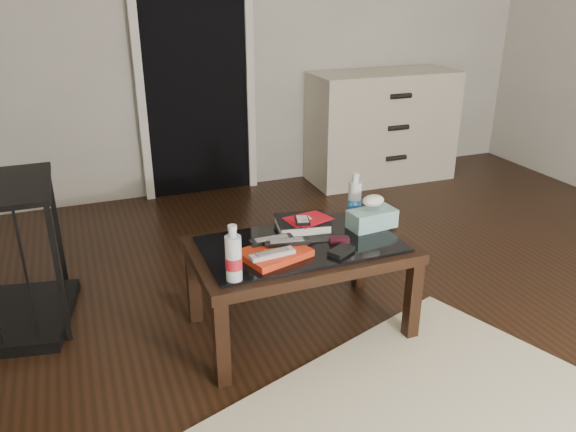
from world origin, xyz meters
name	(u,v)px	position (x,y,z in m)	size (l,w,h in m)	color
ground	(414,352)	(0.00, 0.00, 0.00)	(5.00, 5.00, 0.00)	black
doorway	(195,61)	(-0.40, 2.47, 1.02)	(0.90, 0.08, 2.07)	black
coffee_table	(301,255)	(-0.41, 0.37, 0.40)	(1.00, 0.60, 0.46)	black
dresser	(381,127)	(1.09, 2.23, 0.45)	(1.21, 0.54, 0.90)	beige
magazines	(275,253)	(-0.57, 0.29, 0.48)	(0.28, 0.21, 0.03)	red
remote_silver	(272,254)	(-0.60, 0.24, 0.50)	(0.20, 0.05, 0.02)	silver
remote_black_front	(287,242)	(-0.50, 0.32, 0.50)	(0.20, 0.05, 0.02)	black
remote_black_back	(272,240)	(-0.56, 0.37, 0.50)	(0.20, 0.05, 0.02)	black
textbook	(302,223)	(-0.34, 0.53, 0.48)	(0.25, 0.20, 0.05)	black
dvd_mailers	(306,219)	(-0.33, 0.52, 0.51)	(0.19, 0.14, 0.01)	red
ipod	(302,220)	(-0.36, 0.48, 0.52)	(0.06, 0.10, 0.02)	black
flip_phone	(339,240)	(-0.24, 0.32, 0.47)	(0.09, 0.05, 0.02)	black
wallet	(341,251)	(-0.29, 0.21, 0.47)	(0.12, 0.07, 0.02)	black
water_bottle_left	(233,253)	(-0.79, 0.15, 0.58)	(0.07, 0.07, 0.24)	silver
water_bottle_right	(355,196)	(-0.05, 0.55, 0.58)	(0.07, 0.07, 0.24)	white
tissue_box	(372,219)	(-0.02, 0.41, 0.51)	(0.23, 0.12, 0.09)	teal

